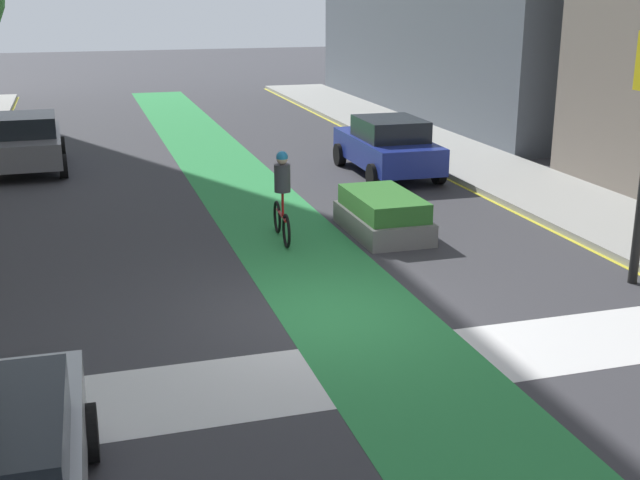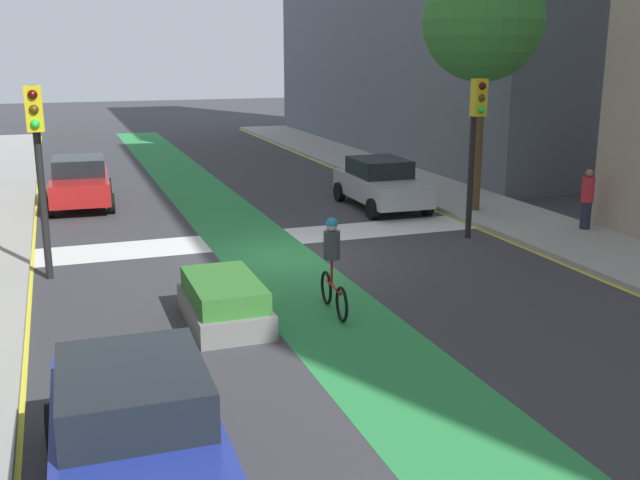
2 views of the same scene
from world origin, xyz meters
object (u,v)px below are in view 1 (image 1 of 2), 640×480
(median_planter, at_px, (383,215))
(car_grey_left_far, at_px, (27,141))
(car_blue_right_far, at_px, (388,146))
(cyclist_in_lane, at_px, (282,194))

(median_planter, bearing_deg, car_grey_left_far, 129.67)
(car_blue_right_far, bearing_deg, median_planter, -112.14)
(median_planter, bearing_deg, car_blue_right_far, 67.86)
(car_grey_left_far, bearing_deg, cyclist_in_lane, -59.37)
(car_grey_left_far, bearing_deg, car_blue_right_far, -20.45)
(car_blue_right_far, bearing_deg, car_grey_left_far, 159.55)
(cyclist_in_lane, bearing_deg, car_blue_right_far, 50.56)
(cyclist_in_lane, relative_size, median_planter, 0.74)
(car_blue_right_far, bearing_deg, cyclist_in_lane, -129.44)
(car_blue_right_far, relative_size, median_planter, 1.69)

